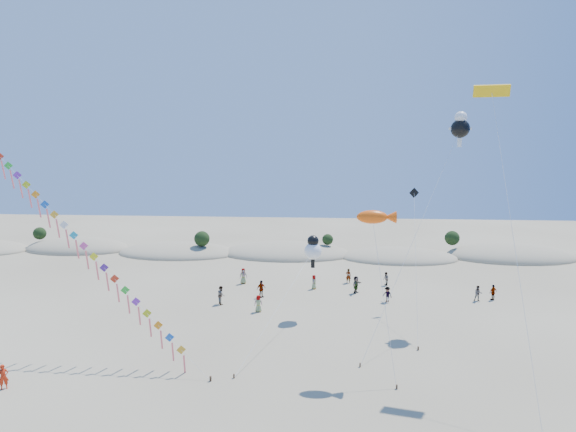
{
  "coord_description": "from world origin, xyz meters",
  "views": [
    {
      "loc": [
        5.38,
        -23.11,
        16.09
      ],
      "look_at": [
        2.59,
        14.0,
        10.42
      ],
      "focal_mm": 30.0,
      "sensor_mm": 36.0,
      "label": 1
    }
  ],
  "objects_px": {
    "kite_train": "(56,217)",
    "flyer_foreground": "(3,377)",
    "fish_kite": "(377,217)",
    "parafoil_kite": "(492,95)"
  },
  "relations": [
    {
      "from": "fish_kite",
      "to": "flyer_foreground",
      "type": "xyz_separation_m",
      "value": [
        -24.63,
        -5.41,
        -10.09
      ]
    },
    {
      "from": "kite_train",
      "to": "parafoil_kite",
      "type": "bearing_deg",
      "value": 0.38
    },
    {
      "from": "kite_train",
      "to": "flyer_foreground",
      "type": "distance_m",
      "value": 11.89
    },
    {
      "from": "fish_kite",
      "to": "parafoil_kite",
      "type": "relative_size",
      "value": 0.57
    },
    {
      "from": "parafoil_kite",
      "to": "flyer_foreground",
      "type": "relative_size",
      "value": 12.02
    },
    {
      "from": "kite_train",
      "to": "flyer_foreground",
      "type": "height_order",
      "value": "kite_train"
    },
    {
      "from": "parafoil_kite",
      "to": "fish_kite",
      "type": "bearing_deg",
      "value": -167.19
    },
    {
      "from": "flyer_foreground",
      "to": "kite_train",
      "type": "bearing_deg",
      "value": 52.72
    },
    {
      "from": "kite_train",
      "to": "flyer_foreground",
      "type": "bearing_deg",
      "value": -92.27
    },
    {
      "from": "kite_train",
      "to": "fish_kite",
      "type": "height_order",
      "value": "kite_train"
    }
  ]
}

